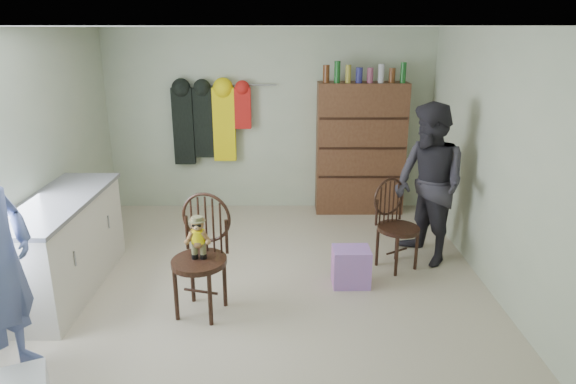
{
  "coord_description": "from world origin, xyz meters",
  "views": [
    {
      "loc": [
        0.24,
        -4.6,
        2.49
      ],
      "look_at": [
        0.25,
        0.2,
        0.95
      ],
      "focal_mm": 32.0,
      "sensor_mm": 36.0,
      "label": 1
    }
  ],
  "objects_px": {
    "chair_far": "(395,221)",
    "counter": "(62,245)",
    "dresser": "(360,148)",
    "chair_front": "(201,248)"
  },
  "relations": [
    {
      "from": "chair_far",
      "to": "counter",
      "type": "bearing_deg",
      "value": 156.49
    },
    {
      "from": "dresser",
      "to": "chair_front",
      "type": "bearing_deg",
      "value": -123.34
    },
    {
      "from": "chair_front",
      "to": "dresser",
      "type": "bearing_deg",
      "value": 71.95
    },
    {
      "from": "counter",
      "to": "chair_far",
      "type": "xyz_separation_m",
      "value": [
        3.34,
        0.52,
        0.05
      ]
    },
    {
      "from": "counter",
      "to": "chair_front",
      "type": "relative_size",
      "value": 1.69
    },
    {
      "from": "chair_far",
      "to": "dresser",
      "type": "distance_m",
      "value": 1.83
    },
    {
      "from": "dresser",
      "to": "counter",
      "type": "bearing_deg",
      "value": -144.31
    },
    {
      "from": "counter",
      "to": "dresser",
      "type": "xyz_separation_m",
      "value": [
        3.2,
        2.3,
        0.44
      ]
    },
    {
      "from": "chair_front",
      "to": "chair_far",
      "type": "height_order",
      "value": "chair_front"
    },
    {
      "from": "chair_front",
      "to": "dresser",
      "type": "distance_m",
      "value": 3.24
    }
  ]
}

